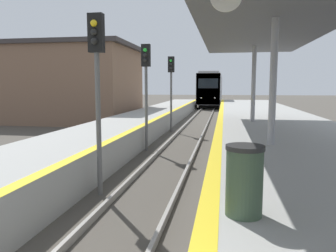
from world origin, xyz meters
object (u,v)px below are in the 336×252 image
at_px(signal_near, 97,70).
at_px(signal_mid, 146,77).
at_px(train, 212,89).
at_px(trash_bin, 244,180).
at_px(signal_far, 171,80).

xyz_separation_m(signal_near, signal_mid, (-0.18, 5.71, 0.00)).
xyz_separation_m(train, trash_bin, (2.12, -44.50, -0.77)).
height_order(train, signal_far, train).
bearing_deg(signal_near, train, 88.37).
bearing_deg(trash_bin, signal_far, 102.85).
distance_m(signal_mid, trash_bin, 9.75).
xyz_separation_m(signal_far, trash_bin, (3.35, -14.68, -1.60)).
bearing_deg(signal_far, trash_bin, -77.15).
distance_m(signal_near, trash_bin, 4.90).
xyz_separation_m(signal_near, signal_far, (-0.06, 11.42, 0.00)).
relative_size(signal_near, signal_far, 1.00).
bearing_deg(signal_mid, trash_bin, -68.86).
height_order(signal_near, trash_bin, signal_near).
distance_m(train, trash_bin, 44.56).
xyz_separation_m(signal_mid, trash_bin, (3.47, -8.97, -1.60)).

